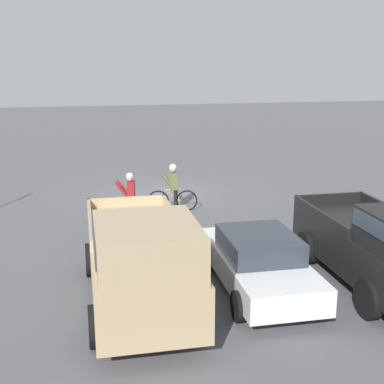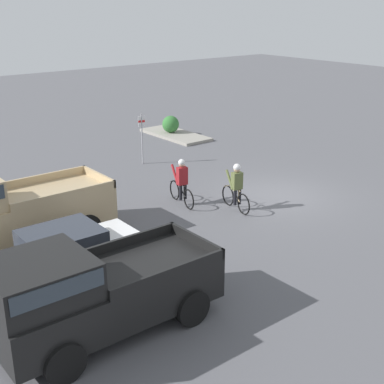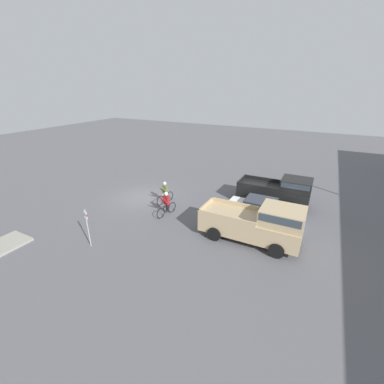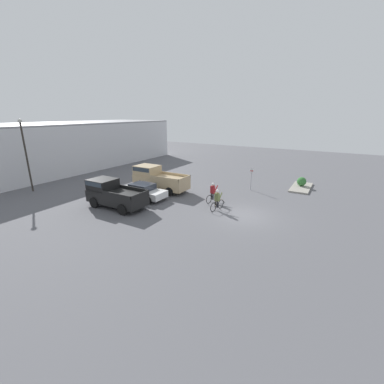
% 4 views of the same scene
% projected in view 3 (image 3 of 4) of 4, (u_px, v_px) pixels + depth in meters
% --- Properties ---
extents(ground_plane, '(80.00, 80.00, 0.00)m').
position_uv_depth(ground_plane, '(142.00, 197.00, 20.46)').
color(ground_plane, '#56565B').
extents(pickup_truck_0, '(2.26, 5.06, 2.19)m').
position_uv_depth(pickup_truck_0, '(279.00, 190.00, 18.79)').
color(pickup_truck_0, black).
rests_on(pickup_truck_0, ground_plane).
extents(sedan_0, '(1.99, 4.39, 1.38)m').
position_uv_depth(sedan_0, '(260.00, 209.00, 16.96)').
color(sedan_0, white).
rests_on(sedan_0, ground_plane).
extents(pickup_truck_1, '(2.30, 5.59, 2.35)m').
position_uv_depth(pickup_truck_1, '(258.00, 223.00, 14.25)').
color(pickup_truck_1, tan).
rests_on(pickup_truck_1, ground_plane).
extents(cyclist_0, '(1.85, 0.54, 1.71)m').
position_uv_depth(cyclist_0, '(166.00, 203.00, 17.39)').
color(cyclist_0, black).
rests_on(cyclist_0, ground_plane).
extents(cyclist_1, '(1.75, 0.53, 1.71)m').
position_uv_depth(cyclist_1, '(165.00, 192.00, 19.21)').
color(cyclist_1, black).
rests_on(cyclist_1, ground_plane).
extents(fire_lane_sign, '(0.10, 0.30, 2.27)m').
position_uv_depth(fire_lane_sign, '(87.00, 224.00, 13.73)').
color(fire_lane_sign, '#9E9EA3').
rests_on(fire_lane_sign, ground_plane).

